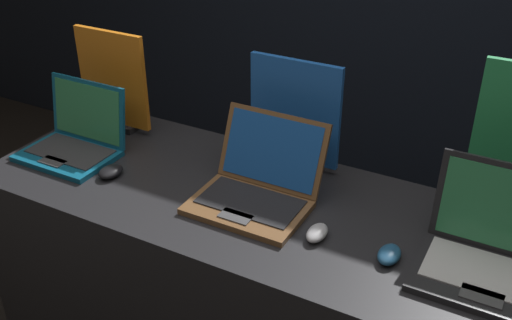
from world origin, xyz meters
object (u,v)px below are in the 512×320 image
promo_stand_front (113,83)px  mouse_middle (317,233)px  laptop_front (75,138)px  mouse_front (111,171)px  mouse_back (389,254)px  promo_stand_middle (294,117)px  laptop_back (494,252)px  laptop_middle (258,184)px

promo_stand_front → mouse_middle: bearing=-16.6°
laptop_front → mouse_front: bearing=-18.2°
mouse_middle → mouse_back: bearing=0.8°
promo_stand_front → mouse_back: 1.26m
laptop_front → mouse_front: laptop_front is taller
mouse_front → mouse_middle: 0.77m
promo_stand_middle → mouse_back: 0.62m
mouse_front → laptop_back: (1.26, 0.10, 0.05)m
laptop_back → laptop_middle: bearing=179.1°
laptop_front → mouse_front: 0.24m
mouse_middle → mouse_back: (0.22, 0.00, 0.00)m
mouse_back → mouse_middle: bearing=-179.2°
promo_stand_middle → laptop_back: bearing=-21.0°
mouse_front → mouse_back: (0.99, 0.02, 0.00)m
laptop_back → mouse_back: 0.28m
laptop_back → promo_stand_middle: bearing=159.0°
mouse_middle → promo_stand_middle: 0.48m
promo_stand_front → laptop_middle: bearing=-15.1°
promo_stand_front → promo_stand_middle: bearing=5.3°
mouse_front → laptop_back: bearing=4.4°
promo_stand_middle → laptop_back: promo_stand_middle is taller
mouse_front → mouse_middle: bearing=0.9°
laptop_front → promo_stand_middle: (0.75, 0.31, 0.13)m
promo_stand_middle → laptop_middle: bearing=-90.0°
mouse_middle → laptop_back: bearing=10.0°
laptop_middle → mouse_front: bearing=-168.3°
mouse_middle → mouse_back: same height
laptop_middle → promo_stand_middle: (0.00, 0.27, 0.13)m
laptop_front → promo_stand_front: (0.00, 0.24, 0.13)m
promo_stand_middle → laptop_back: (0.73, -0.28, -0.12)m
mouse_middle → promo_stand_middle: promo_stand_middle is taller
laptop_middle → promo_stand_middle: promo_stand_middle is taller
laptop_middle → promo_stand_middle: 0.30m
mouse_front → laptop_back: 1.26m
mouse_front → mouse_middle: (0.77, 0.01, 0.00)m
mouse_back → mouse_front: bearing=-179.1°
mouse_front → laptop_middle: size_ratio=0.27×
mouse_front → mouse_middle: same height
laptop_front → mouse_middle: (1.00, -0.06, -0.04)m
mouse_front → mouse_back: same height
mouse_front → mouse_middle: size_ratio=1.01×
laptop_middle → mouse_back: (0.47, -0.09, -0.04)m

